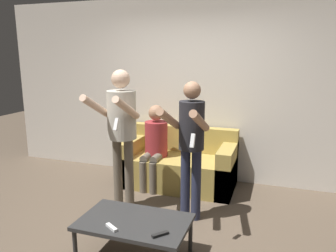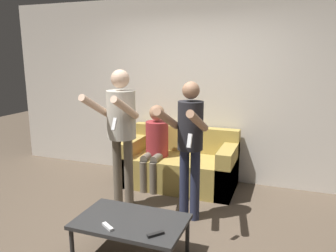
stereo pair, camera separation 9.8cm
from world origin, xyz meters
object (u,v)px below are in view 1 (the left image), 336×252
Objects in this scene: coffee_table at (134,224)px; remote_near at (112,227)px; person_seated at (155,142)px; person_standing_right at (191,138)px; couch at (179,166)px; remote_far at (160,234)px; person_standing_left at (121,124)px.

remote_near is at bearing -121.60° from coffee_table.
person_seated reaches higher than remote_near.
person_standing_right reaches higher than person_seated.
couch is 1.37× the size of person_seated.
remote_far is at bearing -67.71° from person_seated.
coffee_table is (0.56, -0.89, -0.73)m from person_standing_left.
person_standing_left is (-0.43, -0.94, 0.78)m from couch.
remote_near is 0.44m from remote_far.
couch is 2.06m from remote_far.
couch is at bearing 65.69° from person_standing_left.
couch is at bearing 114.05° from person_standing_right.
couch is 1.02× the size of person_standing_right.
person_standing_right is 1.13m from person_seated.
person_standing_left is 12.53× the size of remote_far.
remote_far is at bearing -28.35° from coffee_table.
remote_far is (0.88, -1.06, -0.68)m from person_standing_left.
person_seated is at bearing 99.62° from remote_near.
person_seated is (0.12, 0.79, -0.42)m from person_standing_left.
remote_near is 1.07× the size of remote_far.
remote_near is (-0.42, -1.08, -0.58)m from person_standing_right.
person_standing_right is 1.12m from coffee_table.
coffee_table is at bearing 151.65° from remote_far.
person_standing_left is 1.07× the size of person_standing_right.
coffee_table is at bearing -57.92° from person_standing_left.
person_standing_right reaches higher than remote_far.
couch is 0.95× the size of person_standing_left.
person_seated reaches higher than remote_far.
remote_far is at bearing -50.52° from person_standing_left.
person_standing_right is 10.87× the size of remote_near.
person_standing_right is 1.35× the size of person_seated.
person_standing_right is at bearing 91.36° from remote_far.
person_standing_left is 1.54m from remote_far.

